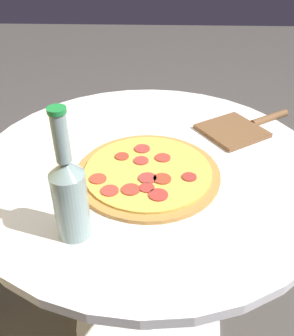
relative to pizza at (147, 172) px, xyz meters
name	(u,v)px	position (x,y,z in m)	size (l,w,h in m)	color
ground_plane	(148,323)	(0.06, 0.00, -0.71)	(8.00, 8.00, 0.00)	#4C4742
table	(149,217)	(0.06, 0.00, -0.19)	(0.87, 0.87, 0.70)	white
pizza	(147,172)	(0.00, 0.00, 0.00)	(0.34, 0.34, 0.02)	#B77F3D
beer_bottle	(69,194)	(-0.19, 0.13, 0.09)	(0.06, 0.06, 0.27)	gray
pizza_paddle	(239,128)	(0.22, -0.25, 0.00)	(0.23, 0.29, 0.02)	brown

